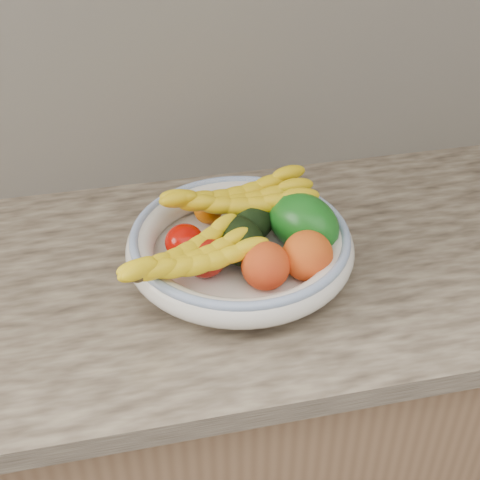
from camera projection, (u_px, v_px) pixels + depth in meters
name	position (u px, v px, depth m)	size (l,w,h in m)	color
kitchen_counter	(237.00, 416.00, 1.45)	(2.44, 0.66, 1.40)	brown
fruit_bowl	(240.00, 245.00, 1.14)	(0.39, 0.39, 0.08)	silver
clementine_back_left	(208.00, 210.00, 1.22)	(0.05, 0.05, 0.05)	#DF6804
clementine_back_right	(253.00, 209.00, 1.22)	(0.05, 0.05, 0.04)	#E15204
tomato_left	(185.00, 242.00, 1.13)	(0.07, 0.07, 0.06)	#B10801
tomato_near_left	(204.00, 257.00, 1.09)	(0.07, 0.07, 0.07)	#A31007
avocado_center	(240.00, 241.00, 1.13)	(0.08, 0.11, 0.08)	black
avocado_right	(254.00, 221.00, 1.17)	(0.07, 0.10, 0.07)	black
green_mango	(303.00, 222.00, 1.15)	(0.09, 0.14, 0.10)	#0F5512
peach_front	(266.00, 266.00, 1.07)	(0.08, 0.08, 0.08)	orange
peach_right	(307.00, 256.00, 1.09)	(0.08, 0.08, 0.08)	orange
banana_bunch_back	(238.00, 203.00, 1.18)	(0.29, 0.11, 0.08)	yellow
banana_bunch_front	(190.00, 261.00, 1.05)	(0.26, 0.11, 0.07)	yellow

